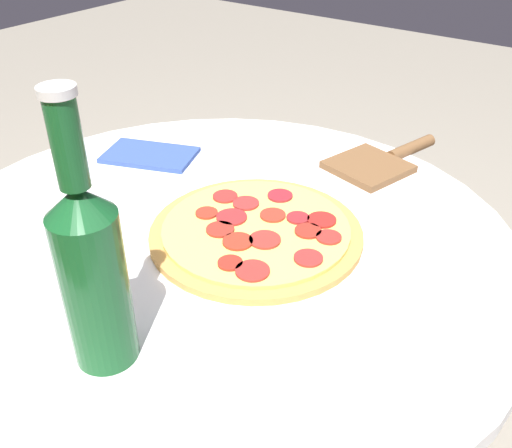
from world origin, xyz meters
name	(u,v)px	position (x,y,z in m)	size (l,w,h in m)	color
table	(219,344)	(0.00, 0.00, 0.53)	(0.85, 0.85, 0.74)	white
pizza	(256,231)	(-0.05, -0.04, 0.75)	(0.30, 0.30, 0.02)	#C68E47
beer_bottle	(92,269)	(-0.05, 0.24, 0.85)	(0.07, 0.07, 0.30)	#144C23
pizza_paddle	(379,162)	(-0.09, -0.34, 0.75)	(0.14, 0.24, 0.02)	brown
napkin	(150,155)	(0.25, -0.13, 0.74)	(0.18, 0.14, 0.01)	#334C99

